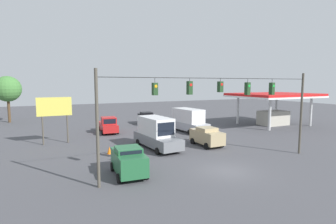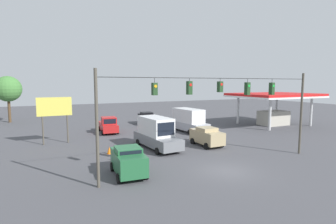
# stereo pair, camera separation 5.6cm
# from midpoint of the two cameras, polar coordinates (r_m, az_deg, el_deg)

# --- Properties ---
(ground_plane) EXTENTS (140.00, 140.00, 0.00)m
(ground_plane) POSITION_cam_midpoint_polar(r_m,az_deg,el_deg) (20.36, 12.61, -12.42)
(ground_plane) COLOR #47474C
(overhead_signal_span) EXTENTS (18.50, 0.38, 7.38)m
(overhead_signal_span) POSITION_cam_midpoint_polar(r_m,az_deg,el_deg) (20.24, 11.42, 1.66)
(overhead_signal_span) COLOR #4C473D
(overhead_signal_span) RESTS_ON ground_plane
(pickup_truck_red_withflow_far) EXTENTS (2.48, 5.15, 2.12)m
(pickup_truck_red_withflow_far) POSITION_cam_midpoint_polar(r_m,az_deg,el_deg) (35.39, -12.92, -2.84)
(pickup_truck_red_withflow_far) COLOR red
(pickup_truck_red_withflow_far) RESTS_ON ground_plane
(sedan_black_oncoming_deep) EXTENTS (2.30, 4.38, 1.92)m
(sedan_black_oncoming_deep) POSITION_cam_midpoint_polar(r_m,az_deg,el_deg) (41.71, -4.74, -1.30)
(sedan_black_oncoming_deep) COLOR black
(sedan_black_oncoming_deep) RESTS_ON ground_plane
(box_truck_grey_withflow_mid) EXTENTS (2.88, 6.75, 3.09)m
(box_truck_grey_withflow_mid) POSITION_cam_midpoint_polar(r_m,az_deg,el_deg) (26.36, -2.62, -4.58)
(box_truck_grey_withflow_mid) COLOR slate
(box_truck_grey_withflow_mid) RESTS_ON ground_plane
(sedan_green_parked_shoulder) EXTENTS (2.33, 4.06, 2.02)m
(sedan_green_parked_shoulder) POSITION_cam_midpoint_polar(r_m,az_deg,el_deg) (18.98, -8.67, -10.41)
(sedan_green_parked_shoulder) COLOR #236038
(sedan_green_parked_shoulder) RESTS_ON ground_plane
(sedan_tan_crossing_near) EXTENTS (2.08, 3.98, 1.94)m
(sedan_tan_crossing_near) POSITION_cam_midpoint_polar(r_m,az_deg,el_deg) (27.63, 8.39, -5.21)
(sedan_tan_crossing_near) COLOR tan
(sedan_tan_crossing_near) RESTS_ON ground_plane
(box_truck_silver_oncoming_far) EXTENTS (3.09, 7.50, 3.07)m
(box_truck_silver_oncoming_far) POSITION_cam_midpoint_polar(r_m,az_deg,el_deg) (35.58, 4.15, -1.78)
(box_truck_silver_oncoming_far) COLOR #A8AAB2
(box_truck_silver_oncoming_far) RESTS_ON ground_plane
(traffic_cone_nearest) EXTENTS (0.40, 0.40, 0.70)m
(traffic_cone_nearest) POSITION_cam_midpoint_polar(r_m,az_deg,el_deg) (20.40, -9.42, -11.29)
(traffic_cone_nearest) COLOR orange
(traffic_cone_nearest) RESTS_ON ground_plane
(traffic_cone_second) EXTENTS (0.40, 0.40, 0.70)m
(traffic_cone_second) POSITION_cam_midpoint_polar(r_m,az_deg,el_deg) (22.65, -11.33, -9.55)
(traffic_cone_second) COLOR orange
(traffic_cone_second) RESTS_ON ground_plane
(traffic_cone_third) EXTENTS (0.40, 0.40, 0.70)m
(traffic_cone_third) POSITION_cam_midpoint_polar(r_m,az_deg,el_deg) (24.92, -12.71, -8.12)
(traffic_cone_third) COLOR orange
(traffic_cone_third) RESTS_ON ground_plane
(gas_station) EXTENTS (12.28, 9.40, 4.93)m
(gas_station) POSITION_cam_midpoint_polar(r_m,az_deg,el_deg) (43.84, 22.00, 2.06)
(gas_station) COLOR red
(gas_station) RESTS_ON ground_plane
(roadside_billboard) EXTENTS (3.48, 0.16, 5.01)m
(roadside_billboard) POSITION_cam_midpoint_polar(r_m,az_deg,el_deg) (30.29, -23.53, 0.34)
(roadside_billboard) COLOR #4C473D
(roadside_billboard) RESTS_ON ground_plane
(tree_horizon_left) EXTENTS (4.20, 4.20, 7.67)m
(tree_horizon_left) POSITION_cam_midpoint_polar(r_m,az_deg,el_deg) (50.56, -31.58, 4.27)
(tree_horizon_left) COLOR #4C3823
(tree_horizon_left) RESTS_ON ground_plane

